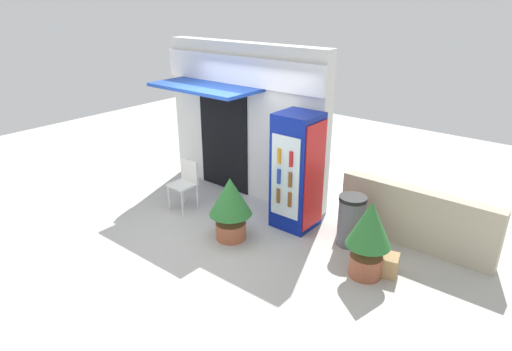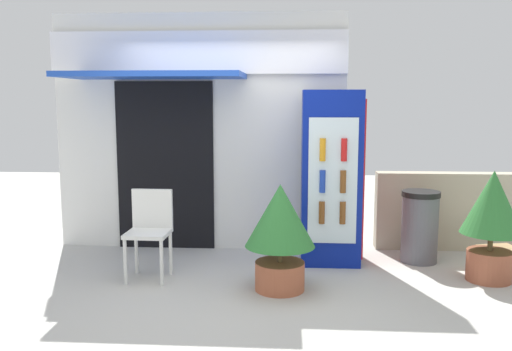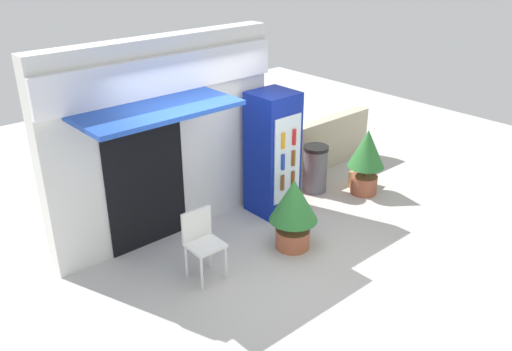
{
  "view_description": "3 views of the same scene",
  "coord_description": "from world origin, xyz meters",
  "px_view_note": "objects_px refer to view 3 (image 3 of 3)",
  "views": [
    {
      "loc": [
        4.73,
        -4.47,
        3.59
      ],
      "look_at": [
        0.59,
        0.68,
        0.86
      ],
      "focal_mm": 30.64,
      "sensor_mm": 36.0,
      "label": 1
    },
    {
      "loc": [
        0.72,
        -5.04,
        1.84
      ],
      "look_at": [
        0.34,
        0.7,
        1.02
      ],
      "focal_mm": 38.13,
      "sensor_mm": 36.0,
      "label": 2
    },
    {
      "loc": [
        -4.04,
        -4.47,
        4.07
      ],
      "look_at": [
        0.45,
        0.6,
        0.95
      ],
      "focal_mm": 37.54,
      "sensor_mm": 36.0,
      "label": 3
    }
  ],
  "objects_px": {
    "potted_plant_near_shop": "(294,208)",
    "potted_plant_curbside": "(366,156)",
    "drink_cooler": "(273,153)",
    "cardboard_box": "(360,178)",
    "plastic_chair": "(202,239)",
    "trash_bin": "(315,169)"
  },
  "relations": [
    {
      "from": "plastic_chair",
      "to": "trash_bin",
      "type": "distance_m",
      "value": 2.98
    },
    {
      "from": "drink_cooler",
      "to": "plastic_chair",
      "type": "bearing_deg",
      "value": -159.43
    },
    {
      "from": "drink_cooler",
      "to": "potted_plant_curbside",
      "type": "xyz_separation_m",
      "value": [
        1.56,
        -0.59,
        -0.29
      ]
    },
    {
      "from": "potted_plant_near_shop",
      "to": "cardboard_box",
      "type": "relative_size",
      "value": 2.76
    },
    {
      "from": "trash_bin",
      "to": "drink_cooler",
      "type": "bearing_deg",
      "value": -178.76
    },
    {
      "from": "plastic_chair",
      "to": "potted_plant_curbside",
      "type": "relative_size",
      "value": 0.8
    },
    {
      "from": "trash_bin",
      "to": "potted_plant_curbside",
      "type": "bearing_deg",
      "value": -47.65
    },
    {
      "from": "potted_plant_near_shop",
      "to": "potted_plant_curbside",
      "type": "distance_m",
      "value": 2.15
    },
    {
      "from": "trash_bin",
      "to": "potted_plant_near_shop",
      "type": "bearing_deg",
      "value": -146.57
    },
    {
      "from": "potted_plant_near_shop",
      "to": "potted_plant_curbside",
      "type": "height_order",
      "value": "potted_plant_curbside"
    },
    {
      "from": "plastic_chair",
      "to": "potted_plant_near_shop",
      "type": "xyz_separation_m",
      "value": [
        1.34,
        -0.29,
        0.08
      ]
    },
    {
      "from": "plastic_chair",
      "to": "cardboard_box",
      "type": "bearing_deg",
      "value": 5.21
    },
    {
      "from": "drink_cooler",
      "to": "trash_bin",
      "type": "bearing_deg",
      "value": 1.24
    },
    {
      "from": "plastic_chair",
      "to": "potted_plant_near_shop",
      "type": "height_order",
      "value": "potted_plant_near_shop"
    },
    {
      "from": "drink_cooler",
      "to": "potted_plant_near_shop",
      "type": "xyz_separation_m",
      "value": [
        -0.55,
        -1.0,
        -0.34
      ]
    },
    {
      "from": "cardboard_box",
      "to": "drink_cooler",
      "type": "bearing_deg",
      "value": 167.74
    },
    {
      "from": "potted_plant_curbside",
      "to": "trash_bin",
      "type": "height_order",
      "value": "potted_plant_curbside"
    },
    {
      "from": "potted_plant_near_shop",
      "to": "trash_bin",
      "type": "relative_size",
      "value": 1.28
    },
    {
      "from": "drink_cooler",
      "to": "potted_plant_near_shop",
      "type": "distance_m",
      "value": 1.19
    },
    {
      "from": "cardboard_box",
      "to": "trash_bin",
      "type": "bearing_deg",
      "value": 151.53
    },
    {
      "from": "potted_plant_curbside",
      "to": "drink_cooler",
      "type": "bearing_deg",
      "value": 159.23
    },
    {
      "from": "trash_bin",
      "to": "cardboard_box",
      "type": "relative_size",
      "value": 2.16
    }
  ]
}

